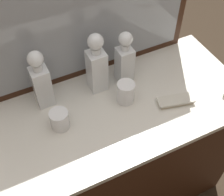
% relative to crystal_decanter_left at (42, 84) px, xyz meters
% --- Properties ---
extents(ground_plane, '(6.00, 6.00, 0.00)m').
position_rel_crystal_decanter_left_xyz_m(ground_plane, '(0.25, -0.18, -0.96)').
color(ground_plane, '#2D2319').
extents(dresser, '(1.30, 0.59, 0.84)m').
position_rel_crystal_decanter_left_xyz_m(dresser, '(0.25, -0.18, -0.54)').
color(dresser, '#381E11').
rests_on(dresser, ground_plane).
extents(dresser_mirror, '(1.07, 0.03, 0.74)m').
position_rel_crystal_decanter_left_xyz_m(dresser_mirror, '(0.25, 0.10, 0.25)').
color(dresser_mirror, '#381E11').
rests_on(dresser_mirror, dresser).
extents(crystal_decanter_left, '(0.08, 0.08, 0.30)m').
position_rel_crystal_decanter_left_xyz_m(crystal_decanter_left, '(0.00, 0.00, 0.00)').
color(crystal_decanter_left, white).
rests_on(crystal_decanter_left, dresser).
extents(crystal_decanter_front, '(0.08, 0.08, 0.31)m').
position_rel_crystal_decanter_left_xyz_m(crystal_decanter_front, '(0.26, -0.02, 0.01)').
color(crystal_decanter_front, white).
rests_on(crystal_decanter_front, dresser).
extents(crystal_decanter_rear, '(0.07, 0.07, 0.28)m').
position_rel_crystal_decanter_left_xyz_m(crystal_decanter_rear, '(0.39, -0.03, -0.01)').
color(crystal_decanter_rear, white).
rests_on(crystal_decanter_rear, dresser).
extents(crystal_tumbler_rear, '(0.08, 0.08, 0.09)m').
position_rel_crystal_decanter_left_xyz_m(crystal_tumbler_rear, '(0.02, -0.16, -0.08)').
color(crystal_tumbler_rear, white).
rests_on(crystal_tumbler_rear, dresser).
extents(crystal_tumbler_far_right, '(0.08, 0.08, 0.11)m').
position_rel_crystal_decanter_left_xyz_m(crystal_tumbler_far_right, '(0.34, -0.15, -0.07)').
color(crystal_tumbler_far_right, white).
rests_on(crystal_tumbler_far_right, dresser).
extents(silver_brush_right, '(0.18, 0.10, 0.02)m').
position_rel_crystal_decanter_left_xyz_m(silver_brush_right, '(0.54, -0.27, -0.11)').
color(silver_brush_right, '#B7A88C').
rests_on(silver_brush_right, dresser).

